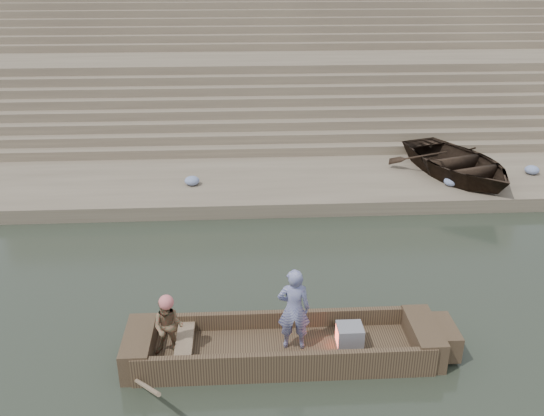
{
  "coord_description": "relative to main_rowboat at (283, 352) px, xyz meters",
  "views": [
    {
      "loc": [
        -1.42,
        -8.34,
        6.72
      ],
      "look_at": [
        -0.75,
        3.57,
        1.4
      ],
      "focal_mm": 38.05,
      "sensor_mm": 36.0,
      "label": 1
    }
  ],
  "objects": [
    {
      "name": "ground",
      "position": [
        0.75,
        -0.07,
        -0.11
      ],
      "size": [
        120.0,
        120.0,
        0.0
      ],
      "primitive_type": "plane",
      "color": "#262E23",
      "rests_on": "ground"
    },
    {
      "name": "lower_landing",
      "position": [
        0.75,
        7.93,
        0.09
      ],
      "size": [
        32.0,
        4.0,
        0.4
      ],
      "primitive_type": "cube",
      "color": "gray",
      "rests_on": "ground"
    },
    {
      "name": "rowing_man",
      "position": [
        -2.0,
        -0.06,
        0.67
      ],
      "size": [
        0.58,
        0.47,
        1.12
      ],
      "primitive_type": "imported",
      "rotation": [
        0.0,
        0.0,
        -0.09
      ],
      "color": "#2B814F",
      "rests_on": "main_rowboat"
    },
    {
      "name": "beached_rowboat",
      "position": [
        5.91,
        7.81,
        0.74
      ],
      "size": [
        4.3,
        5.1,
        0.9
      ],
      "primitive_type": "imported",
      "rotation": [
        0.0,
        0.0,
        0.31
      ],
      "color": "#2D2116",
      "rests_on": "lower_landing"
    },
    {
      "name": "main_rowboat",
      "position": [
        0.0,
        0.0,
        0.0
      ],
      "size": [
        5.0,
        1.3,
        0.22
      ],
      "primitive_type": "cube",
      "color": "brown",
      "rests_on": "ground"
    },
    {
      "name": "rowboat_trim",
      "position": [
        0.21,
        -0.01,
        0.2
      ],
      "size": [
        6.04,
        2.63,
        1.79
      ],
      "color": "brown",
      "rests_on": "ground"
    },
    {
      "name": "standing_man",
      "position": [
        0.19,
        0.02,
        0.9
      ],
      "size": [
        0.6,
        0.41,
        1.58
      ],
      "primitive_type": "imported",
      "rotation": [
        0.0,
        0.0,
        3.08
      ],
      "color": "navy",
      "rests_on": "main_rowboat"
    },
    {
      "name": "mid_landing",
      "position": [
        0.75,
        15.43,
        1.29
      ],
      "size": [
        32.0,
        3.0,
        2.8
      ],
      "primitive_type": "cube",
      "color": "gray",
      "rests_on": "ground"
    },
    {
      "name": "cloth_bundles",
      "position": [
        3.89,
        7.5,
        0.42
      ],
      "size": [
        10.9,
        1.26,
        0.26
      ],
      "color": "#3F5999",
      "rests_on": "lower_landing"
    },
    {
      "name": "ghat_steps",
      "position": [
        0.75,
        17.12,
        1.69
      ],
      "size": [
        32.0,
        11.0,
        5.2
      ],
      "color": "gray",
      "rests_on": "ground"
    },
    {
      "name": "television",
      "position": [
        1.19,
        -0.0,
        0.31
      ],
      "size": [
        0.46,
        0.42,
        0.4
      ],
      "color": "gray",
      "rests_on": "main_rowboat"
    },
    {
      "name": "upper_landing",
      "position": [
        0.75,
        22.43,
        2.49
      ],
      "size": [
        32.0,
        3.0,
        5.2
      ],
      "primitive_type": "cube",
      "color": "gray",
      "rests_on": "ground"
    }
  ]
}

